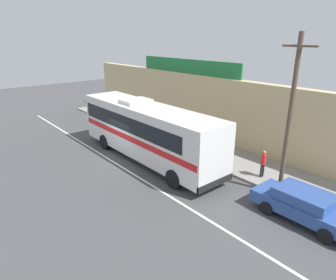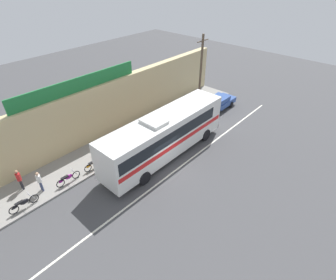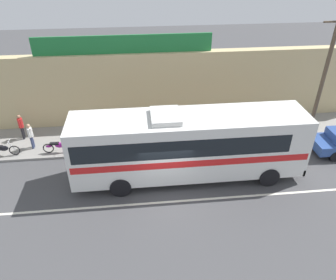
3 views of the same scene
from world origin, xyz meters
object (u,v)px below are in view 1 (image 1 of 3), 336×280
Objects in this scene: motorcycle_black at (108,114)px; pedestrian_by_curb at (263,162)px; pedestrian_near_shop at (122,111)px; motorcycle_orange at (125,121)px; intercity_bus at (146,129)px; utility_pole at (290,116)px; parked_car at (304,205)px; pedestrian_far_right at (127,107)px; motorcycle_blue at (139,126)px.

pedestrian_by_curb reaches higher than motorcycle_black.
pedestrian_near_shop is (1.52, 0.67, 0.50)m from motorcycle_black.
motorcycle_orange is at bearing -177.86° from pedestrian_by_curb.
pedestrian_near_shop is at bearing 158.45° from intercity_bus.
utility_pole is 4.17× the size of motorcycle_orange.
intercity_bus reaches higher than motorcycle_orange.
motorcycle_orange is at bearing 174.86° from parked_car.
utility_pole is 4.05× the size of motorcycle_black.
pedestrian_near_shop reaches higher than motorcycle_black.
pedestrian_near_shop is at bearing -53.98° from pedestrian_far_right.
motorcycle_black is 3.13m from motorcycle_orange.
motorcycle_black and motorcycle_orange have the same top height.
pedestrian_by_curb is (-3.40, 2.03, 0.31)m from parked_car.
pedestrian_by_curb reaches higher than motorcycle_blue.
pedestrian_near_shop is 1.02× the size of pedestrian_by_curb.
intercity_bus is 10.01m from parked_car.
parked_car is 3.97m from pedestrian_by_curb.
pedestrian_by_curb is at bearing 2.72° from motorcycle_blue.
pedestrian_far_right is at bearing 158.34° from motorcycle_blue.
intercity_bus is at bearing -153.10° from pedestrian_by_curb.
intercity_bus is 7.29m from pedestrian_by_curb.
pedestrian_far_right is at bearing 170.21° from parked_car.
motorcycle_black is (-18.17, 0.23, -3.54)m from utility_pole.
pedestrian_far_right is (0.68, 1.82, 0.52)m from motorcycle_black.
parked_car is 2.34× the size of motorcycle_black.
intercity_bus reaches higher than pedestrian_far_right.
utility_pole reaches higher than intercity_bus.
pedestrian_far_right is (-19.36, 3.34, 0.35)m from parked_car.
pedestrian_near_shop reaches higher than motorcycle_orange.
motorcycle_black is 1.19× the size of pedestrian_near_shop.
parked_car is 18.65m from pedestrian_near_shop.
intercity_bus reaches higher than parked_car.
pedestrian_by_curb reaches higher than motorcycle_orange.
pedestrian_by_curb is (16.64, 0.51, 0.48)m from motorcycle_black.
utility_pole is 16.96m from pedestrian_near_shop.
motorcycle_orange is (-15.05, 0.24, -3.54)m from utility_pole.
parked_car is at bearing -9.79° from pedestrian_far_right.
pedestrian_by_curb is at bearing -4.70° from pedestrian_far_right.
pedestrian_far_right is 1.04× the size of pedestrian_by_curb.
parked_car is 2.41× the size of motorcycle_orange.
motorcycle_blue is 5.04m from pedestrian_far_right.
pedestrian_far_right is at bearing 69.55° from motorcycle_black.
intercity_bus is 2.64× the size of parked_car.
intercity_bus reaches higher than motorcycle_black.
intercity_bus is 1.53× the size of utility_pole.
utility_pole reaches higher than motorcycle_orange.
pedestrian_by_curb is at bearing -0.61° from pedestrian_near_shop.
motorcycle_orange is (-2.21, 0.03, 0.00)m from motorcycle_blue.
parked_car is 20.10m from motorcycle_black.
pedestrian_near_shop is at bearing 173.26° from parked_car.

